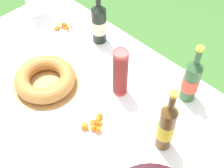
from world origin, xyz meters
The scene contains 9 objects.
garden_table centered at (0.00, 0.00, 0.61)m, with size 1.83×1.15×0.66m.
tablecloth centered at (0.00, 0.00, 0.65)m, with size 1.84×1.16×0.10m.
bundt_cake centered at (-0.27, 0.00, 0.71)m, with size 0.34×0.34×0.08m.
cup_stack centered at (0.02, 0.23, 0.80)m, with size 0.07×0.07×0.27m.
cider_bottle_green centered at (0.28, 0.44, 0.79)m, with size 0.08×0.08×0.33m.
cider_bottle_amber centered at (0.36, 0.15, 0.80)m, with size 0.07×0.07×0.35m.
juice_bottle_red centered at (-0.33, 0.43, 0.79)m, with size 0.08×0.08×0.33m.
snack_plate_near centered at (-0.56, 0.35, 0.68)m, with size 0.20×0.20×0.05m.
snack_plate_left centered at (0.08, 0.00, 0.68)m, with size 0.22×0.22×0.06m.
Camera 1 is at (0.69, -0.50, 1.87)m, focal length 50.00 mm.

